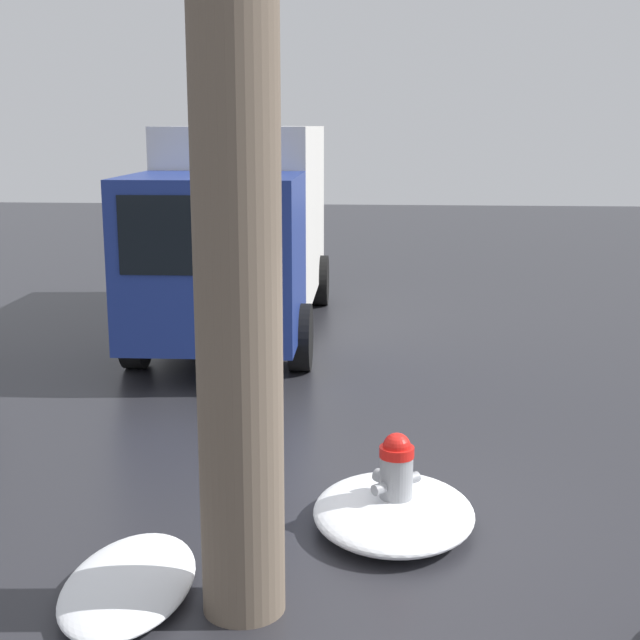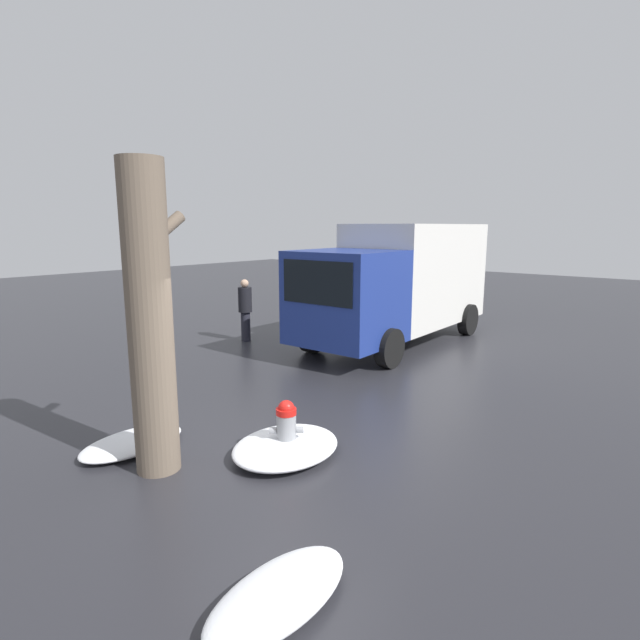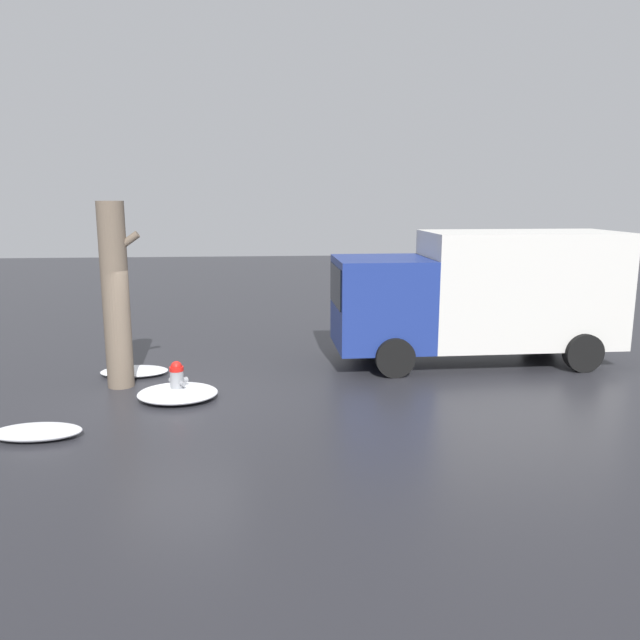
{
  "view_description": "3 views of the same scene",
  "coord_description": "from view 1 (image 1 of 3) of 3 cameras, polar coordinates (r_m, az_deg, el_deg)",
  "views": [
    {
      "loc": [
        -6.77,
        0.11,
        3.2
      ],
      "look_at": [
        2.88,
        0.83,
        1.08
      ],
      "focal_mm": 50.0,
      "sensor_mm": 36.0,
      "label": 1
    },
    {
      "loc": [
        -4.68,
        -4.44,
        3.12
      ],
      "look_at": [
        2.98,
        1.85,
        1.26
      ],
      "focal_mm": 28.0,
      "sensor_mm": 36.0,
      "label": 2
    },
    {
      "loc": [
        1.84,
        -12.16,
        4.03
      ],
      "look_at": [
        2.98,
        1.28,
        1.33
      ],
      "focal_mm": 35.0,
      "sensor_mm": 36.0,
      "label": 3
    }
  ],
  "objects": [
    {
      "name": "snow_pile_curbside",
      "position": [
        7.43,
        4.73,
        -12.12
      ],
      "size": [
        1.6,
        1.31,
        0.26
      ],
      "color": "white",
      "rests_on": "ground_plane"
    },
    {
      "name": "delivery_truck",
      "position": [
        14.04,
        -5.03,
        6.21
      ],
      "size": [
        6.86,
        2.58,
        3.18
      ],
      "rotation": [
        0.0,
        0.0,
        1.59
      ],
      "color": "navy",
      "rests_on": "ground_plane"
    },
    {
      "name": "snow_pile_by_hydrant",
      "position": [
        6.59,
        -12.12,
        -16.14
      ],
      "size": [
        1.52,
        0.88,
        0.18
      ],
      "color": "white",
      "rests_on": "ground_plane"
    },
    {
      "name": "ground_plane",
      "position": [
        7.49,
        4.84,
        -13.01
      ],
      "size": [
        60.0,
        60.0,
        0.0
      ],
      "primitive_type": "plane",
      "color": "#28282D"
    },
    {
      "name": "fire_hydrant",
      "position": [
        7.32,
        4.88,
        -10.11
      ],
      "size": [
        0.4,
        0.41,
        0.8
      ],
      "rotation": [
        0.0,
        0.0,
        0.73
      ],
      "color": "gray",
      "rests_on": "ground_plane"
    },
    {
      "name": "tree_trunk",
      "position": [
        5.64,
        -5.21,
        -0.25
      ],
      "size": [
        0.85,
        0.56,
        3.92
      ],
      "color": "#6B5B4C",
      "rests_on": "ground_plane"
    }
  ]
}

